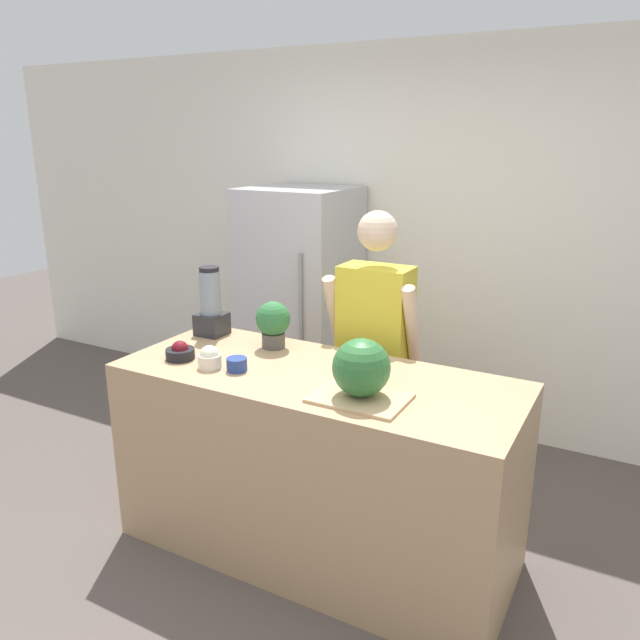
{
  "coord_description": "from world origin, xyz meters",
  "views": [
    {
      "loc": [
        1.31,
        -1.97,
        2.01
      ],
      "look_at": [
        0.0,
        0.43,
        1.19
      ],
      "focal_mm": 35.0,
      "sensor_mm": 36.0,
      "label": 1
    }
  ],
  "objects_px": {
    "refrigerator": "(300,306)",
    "potted_plant": "(273,322)",
    "bowl_cream": "(210,358)",
    "watermelon": "(361,368)",
    "blender": "(211,306)",
    "bowl_small_blue": "(237,364)",
    "person": "(374,355)",
    "bowl_cherries": "(180,352)"
  },
  "relations": [
    {
      "from": "bowl_small_blue",
      "to": "bowl_cherries",
      "type": "bearing_deg",
      "value": -179.51
    },
    {
      "from": "bowl_cream",
      "to": "blender",
      "type": "distance_m",
      "value": 0.53
    },
    {
      "from": "blender",
      "to": "bowl_small_blue",
      "type": "bearing_deg",
      "value": -40.74
    },
    {
      "from": "refrigerator",
      "to": "potted_plant",
      "type": "distance_m",
      "value": 1.24
    },
    {
      "from": "person",
      "to": "watermelon",
      "type": "height_order",
      "value": "person"
    },
    {
      "from": "blender",
      "to": "potted_plant",
      "type": "bearing_deg",
      "value": -2.88
    },
    {
      "from": "person",
      "to": "blender",
      "type": "relative_size",
      "value": 4.28
    },
    {
      "from": "refrigerator",
      "to": "watermelon",
      "type": "bearing_deg",
      "value": -51.72
    },
    {
      "from": "refrigerator",
      "to": "bowl_cherries",
      "type": "xyz_separation_m",
      "value": [
        0.18,
        -1.48,
        0.15
      ]
    },
    {
      "from": "bowl_cherries",
      "to": "blender",
      "type": "bearing_deg",
      "value": 105.36
    },
    {
      "from": "bowl_small_blue",
      "to": "blender",
      "type": "relative_size",
      "value": 0.25
    },
    {
      "from": "bowl_cherries",
      "to": "person",
      "type": "bearing_deg",
      "value": 47.59
    },
    {
      "from": "bowl_cream",
      "to": "potted_plant",
      "type": "distance_m",
      "value": 0.42
    },
    {
      "from": "bowl_small_blue",
      "to": "potted_plant",
      "type": "distance_m",
      "value": 0.38
    },
    {
      "from": "person",
      "to": "bowl_cream",
      "type": "bearing_deg",
      "value": -122.08
    },
    {
      "from": "potted_plant",
      "to": "bowl_small_blue",
      "type": "bearing_deg",
      "value": -85.19
    },
    {
      "from": "person",
      "to": "bowl_small_blue",
      "type": "xyz_separation_m",
      "value": [
        -0.36,
        -0.77,
        0.13
      ]
    },
    {
      "from": "refrigerator",
      "to": "watermelon",
      "type": "distance_m",
      "value": 1.9
    },
    {
      "from": "person",
      "to": "bowl_small_blue",
      "type": "bearing_deg",
      "value": -115.34
    },
    {
      "from": "bowl_small_blue",
      "to": "bowl_cream",
      "type": "bearing_deg",
      "value": -167.88
    },
    {
      "from": "refrigerator",
      "to": "potted_plant",
      "type": "height_order",
      "value": "refrigerator"
    },
    {
      "from": "person",
      "to": "potted_plant",
      "type": "relative_size",
      "value": 6.67
    },
    {
      "from": "bowl_cream",
      "to": "blender",
      "type": "relative_size",
      "value": 0.29
    },
    {
      "from": "bowl_cherries",
      "to": "bowl_small_blue",
      "type": "distance_m",
      "value": 0.34
    },
    {
      "from": "watermelon",
      "to": "blender",
      "type": "height_order",
      "value": "blender"
    },
    {
      "from": "bowl_small_blue",
      "to": "blender",
      "type": "bearing_deg",
      "value": 139.26
    },
    {
      "from": "watermelon",
      "to": "bowl_cherries",
      "type": "distance_m",
      "value": 0.99
    },
    {
      "from": "bowl_small_blue",
      "to": "refrigerator",
      "type": "bearing_deg",
      "value": 109.6
    },
    {
      "from": "person",
      "to": "watermelon",
      "type": "distance_m",
      "value": 0.86
    },
    {
      "from": "refrigerator",
      "to": "bowl_cream",
      "type": "xyz_separation_m",
      "value": [
        0.39,
        -1.5,
        0.16
      ]
    },
    {
      "from": "bowl_cream",
      "to": "potted_plant",
      "type": "bearing_deg",
      "value": 75.0
    },
    {
      "from": "refrigerator",
      "to": "person",
      "type": "distance_m",
      "value": 1.14
    },
    {
      "from": "bowl_cream",
      "to": "refrigerator",
      "type": "bearing_deg",
      "value": 104.5
    },
    {
      "from": "watermelon",
      "to": "bowl_cream",
      "type": "height_order",
      "value": "watermelon"
    },
    {
      "from": "bowl_small_blue",
      "to": "potted_plant",
      "type": "height_order",
      "value": "potted_plant"
    },
    {
      "from": "blender",
      "to": "potted_plant",
      "type": "relative_size",
      "value": 1.56
    },
    {
      "from": "bowl_cherries",
      "to": "potted_plant",
      "type": "height_order",
      "value": "potted_plant"
    },
    {
      "from": "potted_plant",
      "to": "blender",
      "type": "bearing_deg",
      "value": 177.12
    },
    {
      "from": "person",
      "to": "bowl_cream",
      "type": "xyz_separation_m",
      "value": [
        -0.5,
        -0.8,
        0.15
      ]
    },
    {
      "from": "person",
      "to": "potted_plant",
      "type": "xyz_separation_m",
      "value": [
        -0.4,
        -0.4,
        0.24
      ]
    },
    {
      "from": "person",
      "to": "bowl_small_blue",
      "type": "distance_m",
      "value": 0.86
    },
    {
      "from": "refrigerator",
      "to": "bowl_small_blue",
      "type": "distance_m",
      "value": 1.57
    }
  ]
}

